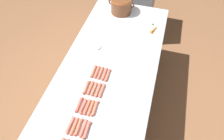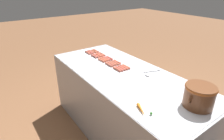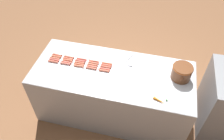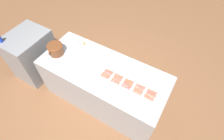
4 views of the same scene
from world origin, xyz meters
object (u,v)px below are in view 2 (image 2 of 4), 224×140
Objects in this scene: hot_dog_6 at (100,55)px; hot_dog_11 at (98,55)px; hot_dog_3 at (117,62)px; hot_dog_5 at (94,51)px; hot_dog_20 at (88,53)px; hot_dog_22 at (101,60)px; hot_dog_4 at (126,66)px; hot_dog_17 at (103,59)px; hot_dog_24 at (117,69)px; serving_spoon at (149,74)px; hot_dog_14 at (122,68)px; hot_dog_19 at (119,69)px; bean_pot at (199,95)px; hot_dog_10 at (92,52)px; hot_dog_23 at (109,64)px; hot_dog_8 at (115,63)px; hot_dog_9 at (124,67)px; carrot at (142,110)px; hot_dog_0 at (96,51)px; hot_dog_15 at (90,52)px; hot_dog_16 at (96,56)px; hot_dog_1 at (102,54)px; hot_dog_13 at (113,63)px; hot_dog_12 at (105,59)px; hot_dog_2 at (109,58)px; hot_dog_21 at (94,56)px; hot_dog_7 at (107,58)px.

hot_dog_11 is at bearing 6.77° from hot_dog_6.
hot_dog_5 is (0.04, -0.55, 0.00)m from hot_dog_3.
hot_dog_22 is (-0.00, 0.38, 0.00)m from hot_dog_20.
hot_dog_17 is at bearing -73.81° from hot_dog_4.
hot_dog_24 is at bearing 84.42° from hot_dog_17.
hot_dog_14 is at bearing -61.76° from serving_spoon.
hot_dog_3 is at bearing -128.14° from hot_dog_24.
hot_dog_14 is 0.59× the size of serving_spoon.
hot_dog_17 is at bearing -90.37° from hot_dog_19.
hot_dog_22 is at bearing -79.22° from hot_dog_14.
hot_dog_5 is 1.00× the size of hot_dog_17.
hot_dog_3 is at bearing -90.86° from bean_pot.
hot_dog_6 and hot_dog_14 have the same top height.
hot_dog_10 is (0.04, -0.01, 0.00)m from hot_dog_5.
hot_dog_19 is 1.00× the size of hot_dog_23.
hot_dog_8 is (0.04, -0.19, 0.00)m from hot_dog_4.
hot_dog_3 is at bearing 95.71° from hot_dog_6.
hot_dog_5 is 1.00× the size of hot_dog_9.
hot_dog_24 is at bearing -112.50° from carrot.
hot_dog_6 is at bearing 78.54° from hot_dog_0.
hot_dog_22 is (0.03, 0.38, 0.00)m from hot_dog_15.
hot_dog_22 is at bearing 90.12° from hot_dog_20.
hot_dog_16 is at bearing -99.26° from hot_dog_22.
hot_dog_6 is 1.00× the size of hot_dog_8.
hot_dog_13 is (0.07, 0.38, 0.00)m from hot_dog_1.
hot_dog_8 is at bearing 100.72° from hot_dog_20.
hot_dog_12 is (0.07, -0.38, 0.00)m from hot_dog_4.
hot_dog_23 is at bearing 75.53° from hot_dog_0.
hot_dog_24 is at bearing 68.53° from hot_dog_2.
hot_dog_16 and hot_dog_22 have the same top height.
hot_dog_0 and hot_dog_10 have the same top height.
hot_dog_8 and hot_dog_21 have the same top height.
hot_dog_2 is 1.00× the size of hot_dog_4.
bean_pot is at bearing 89.41° from hot_dog_0.
bean_pot is at bearing 89.30° from hot_dog_2.
hot_dog_1 is 1.00× the size of hot_dog_4.
hot_dog_17 is (0.03, 0.38, 0.00)m from hot_dog_10.
hot_dog_8 is 1.00× the size of hot_dog_15.
hot_dog_14 is 1.00× the size of hot_dog_24.
hot_dog_10 is (0.04, -0.37, 0.00)m from hot_dog_7.
hot_dog_3 is 1.00× the size of hot_dog_19.
hot_dog_16 is at bearing -82.35° from hot_dog_9.
hot_dog_13 is 0.19m from hot_dog_14.
bean_pot reaches higher than hot_dog_22.
hot_dog_15 is (0.04, -0.75, 0.00)m from hot_dog_14.
hot_dog_15 is at bearing -82.74° from hot_dog_8.
hot_dog_21 is at bearing -68.94° from hot_dog_3.
serving_spoon is at bearing 106.94° from hot_dog_4.
hot_dog_4 is at bearing 97.11° from hot_dog_11.
hot_dog_13 is 1.00× the size of hot_dog_22.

